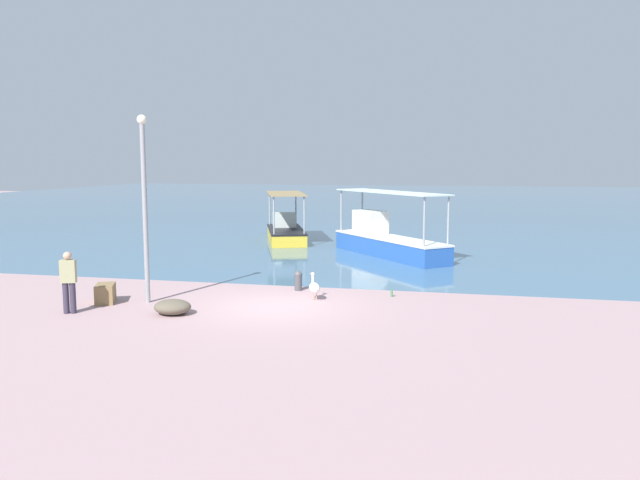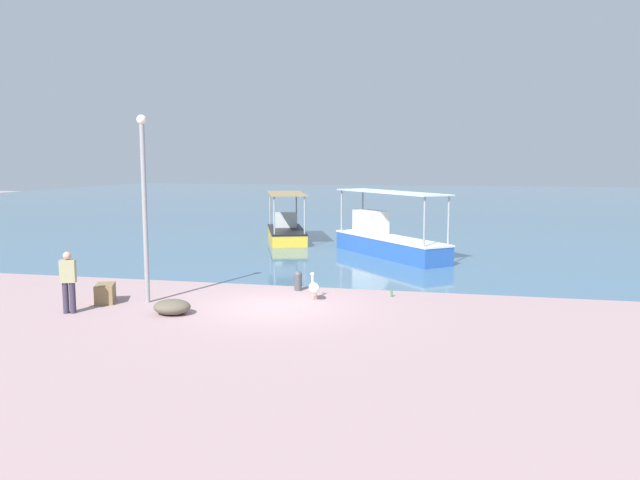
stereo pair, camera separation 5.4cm
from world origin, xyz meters
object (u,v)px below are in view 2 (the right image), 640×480
Objects in this scene: net_pile at (172,307)px; glass_bottle at (391,293)px; mooring_bollard at (298,280)px; fisherman_standing at (68,280)px; fishing_boat_near_left at (286,230)px; pelican at (314,287)px; fishing_boat_near_right at (387,239)px; lamp_post at (144,198)px; cargo_crate at (105,293)px.

glass_bottle is at bearing 32.17° from net_pile.
mooring_bollard is 6.83m from fisherman_standing.
pelican is (4.62, -13.36, -0.20)m from fishing_boat_near_left.
net_pile is (-3.33, -2.59, -0.17)m from pelican.
glass_bottle is (2.21, 0.90, -0.27)m from pelican.
glass_bottle is (1.13, -8.48, -0.59)m from fishing_boat_near_right.
lamp_post reaches higher than glass_bottle.
fisherman_standing is at bearing -141.06° from mooring_bollard.
pelican is 5.57m from lamp_post.
mooring_bollard is at bearing -103.02° from fishing_boat_near_right.
fishing_boat_near_left is at bearing 109.10° from pelican.
fisherman_standing is 6.26× the size of glass_bottle.
fisherman_standing is 2.90m from net_pile.
pelican is at bearing 26.83° from fisherman_standing.
fishing_boat_near_right is at bearing 97.56° from glass_bottle.
fishing_boat_near_right reaches higher than net_pile.
lamp_post reaches higher than mooring_bollard.
fishing_boat_near_right is at bearing 61.87° from lamp_post.
fishing_boat_near_left reaches higher than glass_bottle.
fishing_boat_near_right is at bearing 76.98° from mooring_bollard.
net_pile is 6.54m from glass_bottle.
lamp_post is 3.08m from fisherman_standing.
net_pile is 2.67m from cargo_crate.
fishing_boat_near_right reaches higher than pelican.
mooring_bollard is at bearing 33.87° from lamp_post.
net_pile is 1.21× the size of cargo_crate.
net_pile is 3.76× the size of glass_bottle.
glass_bottle is at bearing -61.26° from fishing_boat_near_left.
fishing_boat_near_left is at bearing 94.65° from net_pile.
net_pile is (-4.41, -11.96, -0.50)m from fishing_boat_near_right.
mooring_bollard is 2.37× the size of glass_bottle.
cargo_crate is (-1.23, -15.08, -0.30)m from fishing_boat_near_left.
fishing_boat_near_right is at bearing 69.75° from net_pile.
mooring_bollard is 0.76× the size of cargo_crate.
fisherman_standing is at bearing -100.10° from cargo_crate.
fisherman_standing reaches higher than net_pile.
pelican is at bearing -70.90° from fishing_boat_near_left.
fishing_boat_near_left is 6.67× the size of cargo_crate.
net_pile is at bearing -85.35° from fishing_boat_near_left.
fishing_boat_near_right reaches higher than fishing_boat_near_left.
fisherman_standing is at bearing -119.97° from fishing_boat_near_right.
pelican is 2.40m from glass_bottle.
fishing_boat_near_left reaches higher than fisherman_standing.
fisherman_standing is (-7.18, -12.46, 0.21)m from fishing_boat_near_right.
cargo_crate is 3.11× the size of glass_bottle.
fisherman_standing reaches higher than pelican.
cargo_crate is 8.49m from glass_bottle.
fisherman_standing is (-1.42, -1.68, -2.15)m from lamp_post.
fishing_boat_near_right is 1.11× the size of fishing_boat_near_left.
pelican is 6.11m from cargo_crate.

